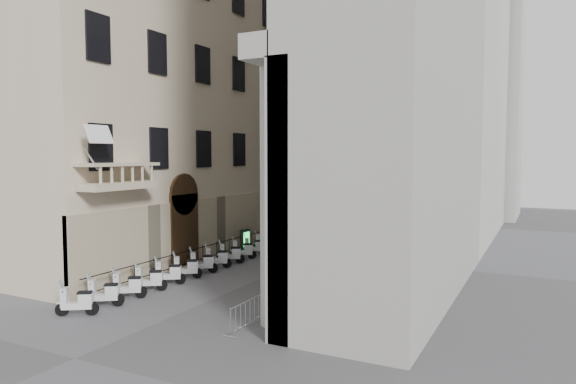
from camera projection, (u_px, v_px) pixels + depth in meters
name	position (u px, v px, depth m)	size (l,w,h in m)	color
ground	(74.00, 359.00, 16.74)	(120.00, 120.00, 0.00)	#48484A
left_building	(238.00, 17.00, 38.48)	(5.00, 36.00, 34.00)	beige
far_building	(417.00, 82.00, 58.40)	(22.00, 10.00, 30.00)	beige
iron_fence	(248.00, 253.00, 34.70)	(0.30, 28.00, 1.40)	black
blue_awning	(402.00, 245.00, 38.02)	(1.60, 3.00, 3.00)	navy
flag	(103.00, 303.00, 22.99)	(1.00, 1.40, 8.20)	#9E0C11
scooter_0	(78.00, 316.00, 21.22)	(0.56, 1.40, 1.50)	silver
scooter_1	(105.00, 306.00, 22.50)	(0.56, 1.40, 1.50)	silver
scooter_2	(128.00, 298.00, 23.78)	(0.56, 1.40, 1.50)	silver
scooter_3	(150.00, 291.00, 25.06)	(0.56, 1.40, 1.50)	silver
scooter_4	(169.00, 284.00, 26.34)	(0.56, 1.40, 1.50)	silver
scooter_5	(187.00, 278.00, 27.62)	(0.56, 1.40, 1.50)	silver
scooter_6	(203.00, 273.00, 28.90)	(0.56, 1.40, 1.50)	silver
scooter_7	(217.00, 268.00, 30.18)	(0.56, 1.40, 1.50)	silver
scooter_8	(231.00, 263.00, 31.46)	(0.56, 1.40, 1.50)	silver
scooter_9	(243.00, 259.00, 32.74)	(0.56, 1.40, 1.50)	silver
scooter_10	(254.00, 255.00, 34.02)	(0.56, 1.40, 1.50)	silver
scooter_11	(265.00, 252.00, 35.30)	(0.56, 1.40, 1.50)	silver
scooter_12	(275.00, 248.00, 36.58)	(0.56, 1.40, 1.50)	silver
scooter_13	(284.00, 245.00, 37.86)	(0.56, 1.40, 1.50)	silver
barrier_0	(248.00, 328.00, 19.75)	(0.60, 2.40, 1.10)	#A4A7AC
barrier_1	(278.00, 310.00, 21.97)	(0.60, 2.40, 1.10)	#A4A7AC
barrier_2	(303.00, 296.00, 24.20)	(0.60, 2.40, 1.10)	#A4A7AC
barrier_3	(323.00, 284.00, 26.42)	(0.60, 2.40, 1.10)	#A4A7AC
barrier_4	(341.00, 274.00, 28.65)	(0.60, 2.40, 1.10)	#A4A7AC
barrier_5	(356.00, 265.00, 30.88)	(0.60, 2.40, 1.10)	#A4A7AC
barrier_6	(369.00, 258.00, 33.10)	(0.60, 2.40, 1.10)	#A4A7AC
barrier_7	(380.00, 252.00, 35.33)	(0.60, 2.40, 1.10)	#A4A7AC
security_tent	(301.00, 212.00, 34.92)	(4.06, 4.06, 3.30)	silver
street_lamp	(300.00, 179.00, 37.81)	(2.60, 0.97, 8.24)	gray
info_kiosk	(245.00, 242.00, 34.10)	(0.33, 0.84, 1.73)	black
pedestrian_a	(370.00, 223.00, 43.84)	(0.64, 0.42, 1.75)	black
pedestrian_b	(399.00, 224.00, 43.75)	(0.75, 0.59, 1.55)	black
pedestrian_c	(335.00, 225.00, 42.52)	(0.79, 0.51, 1.62)	black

